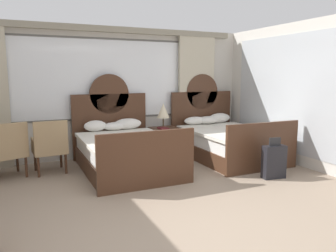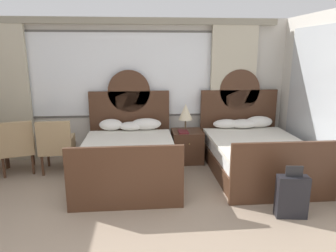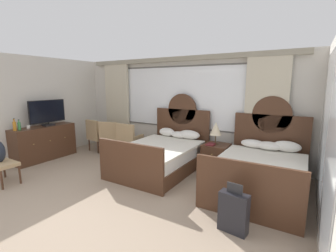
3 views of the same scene
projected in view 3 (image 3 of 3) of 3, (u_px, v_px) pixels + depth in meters
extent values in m
plane|color=gray|center=(49.00, 227.00, 3.30)|extent=(24.00, 24.00, 0.00)
cube|color=beige|center=(181.00, 108.00, 6.39)|extent=(6.46, 0.07, 2.70)
cube|color=#5B5954|center=(180.00, 97.00, 6.30)|extent=(3.90, 0.02, 1.66)
cube|color=white|center=(180.00, 97.00, 6.30)|extent=(3.82, 0.02, 1.58)
cube|color=#C1B79E|center=(117.00, 106.00, 7.39)|extent=(0.90, 0.08, 2.60)
cube|color=#C1B79E|center=(265.00, 115.00, 5.18)|extent=(0.90, 0.08, 2.60)
cube|color=gray|center=(179.00, 59.00, 6.05)|extent=(5.95, 0.10, 0.12)
cube|color=beige|center=(29.00, 109.00, 6.11)|extent=(0.07, 4.50, 2.70)
cube|color=beige|center=(333.00, 138.00, 2.80)|extent=(0.07, 4.50, 2.70)
cube|color=#B2B7BC|center=(327.00, 133.00, 3.08)|extent=(0.01, 3.15, 2.27)
cube|color=#472B1C|center=(160.00, 164.00, 5.49)|extent=(1.47, 2.10, 0.30)
cube|color=white|center=(160.00, 152.00, 5.44)|extent=(1.41, 2.00, 0.25)
cube|color=silver|center=(158.00, 147.00, 5.35)|extent=(1.51, 1.90, 0.06)
cube|color=#472B1C|center=(182.00, 134.00, 6.31)|extent=(1.55, 0.06, 1.33)
cylinder|color=#472B1C|center=(182.00, 109.00, 6.19)|extent=(0.81, 0.06, 0.81)
cube|color=#472B1C|center=(130.00, 165.00, 4.52)|extent=(1.55, 0.06, 0.89)
ellipsoid|color=white|center=(167.00, 132.00, 6.31)|extent=(0.44, 0.28, 0.22)
ellipsoid|color=white|center=(179.00, 135.00, 6.10)|extent=(0.47, 0.28, 0.16)
ellipsoid|color=white|center=(189.00, 135.00, 5.97)|extent=(0.58, 0.29, 0.22)
cube|color=#472B1C|center=(259.00, 184.00, 4.38)|extent=(1.47, 2.10, 0.30)
cube|color=white|center=(260.00, 170.00, 4.33)|extent=(1.41, 2.00, 0.25)
cube|color=silver|center=(259.00, 163.00, 4.24)|extent=(1.51, 1.90, 0.06)
cube|color=#472B1C|center=(269.00, 144.00, 5.20)|extent=(1.55, 0.06, 1.33)
cylinder|color=#472B1C|center=(272.00, 115.00, 5.09)|extent=(0.81, 0.06, 0.81)
cube|color=#472B1C|center=(246.00, 191.00, 3.42)|extent=(1.55, 0.06, 0.89)
ellipsoid|color=white|center=(253.00, 144.00, 5.16)|extent=(0.53, 0.25, 0.18)
ellipsoid|color=white|center=(269.00, 146.00, 4.97)|extent=(0.56, 0.33, 0.17)
ellipsoid|color=white|center=(287.00, 146.00, 4.83)|extent=(0.54, 0.27, 0.22)
cube|color=#472B1C|center=(216.00, 157.00, 5.52)|extent=(0.57, 0.57, 0.60)
sphere|color=tan|center=(212.00, 154.00, 5.25)|extent=(0.02, 0.02, 0.02)
cylinder|color=brown|center=(215.00, 144.00, 5.50)|extent=(0.14, 0.14, 0.02)
cylinder|color=brown|center=(215.00, 139.00, 5.48)|extent=(0.03, 0.03, 0.20)
cone|color=beige|center=(216.00, 128.00, 5.44)|extent=(0.27, 0.27, 0.30)
cube|color=maroon|center=(211.00, 144.00, 5.42)|extent=(0.18, 0.26, 0.03)
cube|color=#472B1C|center=(44.00, 143.00, 6.26)|extent=(0.51, 1.57, 0.89)
sphere|color=tan|center=(65.00, 137.00, 6.47)|extent=(0.03, 0.03, 0.03)
sphere|color=tan|center=(50.00, 141.00, 6.11)|extent=(0.03, 0.03, 0.03)
sphere|color=tan|center=(34.00, 144.00, 5.74)|extent=(0.03, 0.03, 0.03)
cube|color=black|center=(49.00, 125.00, 6.29)|extent=(0.20, 0.28, 0.04)
cylinder|color=black|center=(48.00, 123.00, 6.28)|extent=(0.04, 0.04, 0.05)
cube|color=black|center=(47.00, 111.00, 6.23)|extent=(0.04, 0.98, 0.59)
cube|color=black|center=(48.00, 111.00, 6.22)|extent=(0.01, 0.94, 0.55)
cylinder|color=#B7701E|center=(15.00, 126.00, 5.59)|extent=(0.08, 0.08, 0.21)
cylinder|color=#B7701E|center=(14.00, 120.00, 5.56)|extent=(0.03, 0.03, 0.08)
cylinder|color=black|center=(14.00, 119.00, 5.55)|extent=(0.03, 0.03, 0.01)
cylinder|color=#337A3D|center=(19.00, 126.00, 5.65)|extent=(0.07, 0.07, 0.19)
cylinder|color=#337A3D|center=(19.00, 121.00, 5.63)|extent=(0.03, 0.03, 0.07)
cylinder|color=black|center=(18.00, 120.00, 5.62)|extent=(0.03, 0.03, 0.01)
cylinder|color=white|center=(28.00, 127.00, 5.86)|extent=(0.08, 0.08, 0.08)
torus|color=white|center=(29.00, 127.00, 5.84)|extent=(0.05, 0.01, 0.05)
cube|color=tan|center=(131.00, 142.00, 6.47)|extent=(0.59, 0.59, 0.10)
cube|color=tan|center=(125.00, 133.00, 6.22)|extent=(0.55, 0.12, 0.49)
cube|color=tan|center=(138.00, 139.00, 6.34)|extent=(0.09, 0.50, 0.16)
cube|color=tan|center=(123.00, 137.00, 6.56)|extent=(0.09, 0.50, 0.16)
cylinder|color=#472B1C|center=(142.00, 149.00, 6.61)|extent=(0.04, 0.04, 0.35)
cylinder|color=#472B1C|center=(129.00, 147.00, 6.81)|extent=(0.04, 0.04, 0.35)
cylinder|color=#472B1C|center=(133.00, 153.00, 6.22)|extent=(0.04, 0.04, 0.35)
cylinder|color=#472B1C|center=(119.00, 151.00, 6.42)|extent=(0.04, 0.04, 0.35)
cube|color=tan|center=(113.00, 139.00, 6.82)|extent=(0.69, 0.69, 0.10)
cube|color=tan|center=(108.00, 131.00, 6.54)|extent=(0.55, 0.24, 0.49)
cube|color=tan|center=(120.00, 135.00, 6.74)|extent=(0.20, 0.49, 0.16)
cube|color=tan|center=(105.00, 134.00, 6.85)|extent=(0.20, 0.49, 0.16)
cylinder|color=#472B1C|center=(123.00, 145.00, 7.02)|extent=(0.04, 0.04, 0.35)
cylinder|color=#472B1C|center=(109.00, 144.00, 7.13)|extent=(0.04, 0.04, 0.35)
cylinder|color=#472B1C|center=(117.00, 149.00, 6.59)|extent=(0.04, 0.04, 0.35)
cylinder|color=#472B1C|center=(102.00, 148.00, 6.70)|extent=(0.04, 0.04, 0.35)
cube|color=tan|center=(100.00, 137.00, 7.08)|extent=(0.63, 0.63, 0.10)
cube|color=tan|center=(92.00, 129.00, 6.85)|extent=(0.56, 0.16, 0.49)
cube|color=tan|center=(104.00, 134.00, 6.91)|extent=(0.13, 0.50, 0.16)
cube|color=tan|center=(95.00, 132.00, 7.21)|extent=(0.13, 0.50, 0.16)
cylinder|color=#472B1C|center=(111.00, 144.00, 7.16)|extent=(0.04, 0.04, 0.35)
cylinder|color=#472B1C|center=(102.00, 142.00, 7.44)|extent=(0.04, 0.04, 0.35)
cylinder|color=#472B1C|center=(98.00, 147.00, 6.81)|extent=(0.04, 0.04, 0.35)
cylinder|color=#472B1C|center=(89.00, 145.00, 7.09)|extent=(0.04, 0.04, 0.35)
cube|color=tan|center=(2.00, 164.00, 4.71)|extent=(0.68, 0.39, 0.07)
cylinder|color=#472B1C|center=(2.00, 180.00, 4.45)|extent=(0.04, 0.04, 0.38)
cylinder|color=#472B1C|center=(4.00, 169.00, 5.04)|extent=(0.04, 0.04, 0.38)
cylinder|color=#472B1C|center=(20.00, 175.00, 4.73)|extent=(0.04, 0.04, 0.38)
cube|color=black|center=(233.00, 213.00, 3.17)|extent=(0.41, 0.21, 0.55)
cube|color=#232326|center=(235.00, 188.00, 3.11)|extent=(0.21, 0.05, 0.14)
cylinder|color=black|center=(222.00, 225.00, 3.31)|extent=(0.05, 0.03, 0.05)
cylinder|color=black|center=(244.00, 234.00, 3.12)|extent=(0.05, 0.03, 0.05)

